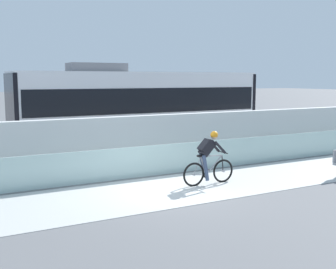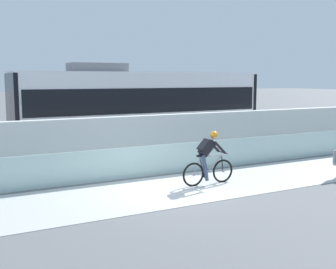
% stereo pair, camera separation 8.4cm
% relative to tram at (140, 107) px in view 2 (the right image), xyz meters
% --- Properties ---
extents(ground_plane, '(200.00, 200.00, 0.00)m').
position_rel_tram_xyz_m(ground_plane, '(-2.29, -6.85, -1.89)').
color(ground_plane, slate).
extents(bike_path_deck, '(32.00, 3.20, 0.01)m').
position_rel_tram_xyz_m(bike_path_deck, '(-2.29, -6.85, -1.89)').
color(bike_path_deck, beige).
rests_on(bike_path_deck, ground).
extents(glass_parapet, '(32.00, 0.05, 1.00)m').
position_rel_tram_xyz_m(glass_parapet, '(-2.29, -5.00, -1.39)').
color(glass_parapet, silver).
rests_on(glass_parapet, ground).
extents(concrete_barrier_wall, '(32.00, 0.36, 1.82)m').
position_rel_tram_xyz_m(concrete_barrier_wall, '(-2.29, -3.20, -0.98)').
color(concrete_barrier_wall, silver).
rests_on(concrete_barrier_wall, ground).
extents(tram_rail_near, '(32.00, 0.08, 0.01)m').
position_rel_tram_xyz_m(tram_rail_near, '(-2.29, -0.72, -1.89)').
color(tram_rail_near, '#595654').
rests_on(tram_rail_near, ground).
extents(tram_rail_far, '(32.00, 0.08, 0.01)m').
position_rel_tram_xyz_m(tram_rail_far, '(-2.29, 0.72, -1.89)').
color(tram_rail_far, '#595654').
rests_on(tram_rail_far, ground).
extents(tram, '(11.06, 2.54, 3.81)m').
position_rel_tram_xyz_m(tram, '(0.00, 0.00, 0.00)').
color(tram, silver).
rests_on(tram, ground).
extents(cyclist_on_bike, '(1.77, 0.58, 1.61)m').
position_rel_tram_xyz_m(cyclist_on_bike, '(-0.87, -6.85, -1.09)').
color(cyclist_on_bike, black).
rests_on(cyclist_on_bike, ground).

